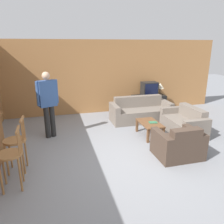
# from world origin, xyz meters

# --- Properties ---
(ground_plane) EXTENTS (24.00, 24.00, 0.00)m
(ground_plane) POSITION_xyz_m (0.00, 0.00, 0.00)
(ground_plane) COLOR gray
(wall_back) EXTENTS (9.40, 0.08, 2.60)m
(wall_back) POSITION_xyz_m (0.00, 3.69, 1.30)
(wall_back) COLOR #9E6B3D
(wall_back) RESTS_ON ground_plane
(bar_chair_near) EXTENTS (0.44, 0.44, 1.10)m
(bar_chair_near) POSITION_xyz_m (-2.25, -0.41, 0.59)
(bar_chair_near) COLOR #996638
(bar_chair_near) RESTS_ON ground_plane
(bar_chair_mid) EXTENTS (0.44, 0.44, 1.10)m
(bar_chair_mid) POSITION_xyz_m (-2.25, 0.16, 0.59)
(bar_chair_mid) COLOR #996638
(bar_chair_mid) RESTS_ON ground_plane
(couch_far) EXTENTS (1.97, 0.83, 0.78)m
(couch_far) POSITION_xyz_m (1.25, 2.39, 0.28)
(couch_far) COLOR #70665B
(couch_far) RESTS_ON ground_plane
(armchair_near) EXTENTS (0.98, 0.79, 0.76)m
(armchair_near) POSITION_xyz_m (1.13, -0.15, 0.29)
(armchair_near) COLOR #423328
(armchair_near) RESTS_ON ground_plane
(loveseat_right) EXTENTS (0.76, 1.39, 0.75)m
(loveseat_right) POSITION_xyz_m (2.05, 1.06, 0.28)
(loveseat_right) COLOR #70665B
(loveseat_right) RESTS_ON ground_plane
(coffee_table) EXTENTS (0.51, 0.86, 0.39)m
(coffee_table) POSITION_xyz_m (1.00, 1.10, 0.33)
(coffee_table) COLOR brown
(coffee_table) RESTS_ON ground_plane
(tv_unit) EXTENTS (1.22, 0.52, 0.61)m
(tv_unit) POSITION_xyz_m (1.95, 3.33, 0.30)
(tv_unit) COLOR black
(tv_unit) RESTS_ON ground_plane
(tv) EXTENTS (0.56, 0.41, 0.50)m
(tv) POSITION_xyz_m (1.95, 3.32, 0.86)
(tv) COLOR black
(tv) RESTS_ON tv_unit
(book_on_table) EXTENTS (0.23, 0.17, 0.02)m
(book_on_table) POSITION_xyz_m (1.08, 1.06, 0.41)
(book_on_table) COLOR #33704C
(book_on_table) RESTS_ON coffee_table
(table_lamp) EXTENTS (0.29, 0.29, 0.44)m
(table_lamp) POSITION_xyz_m (2.40, 3.33, 0.93)
(table_lamp) COLOR brown
(table_lamp) RESTS_ON tv_unit
(person_by_window) EXTENTS (0.54, 0.33, 1.77)m
(person_by_window) POSITION_xyz_m (-1.63, 1.74, 1.01)
(person_by_window) COLOR black
(person_by_window) RESTS_ON ground_plane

